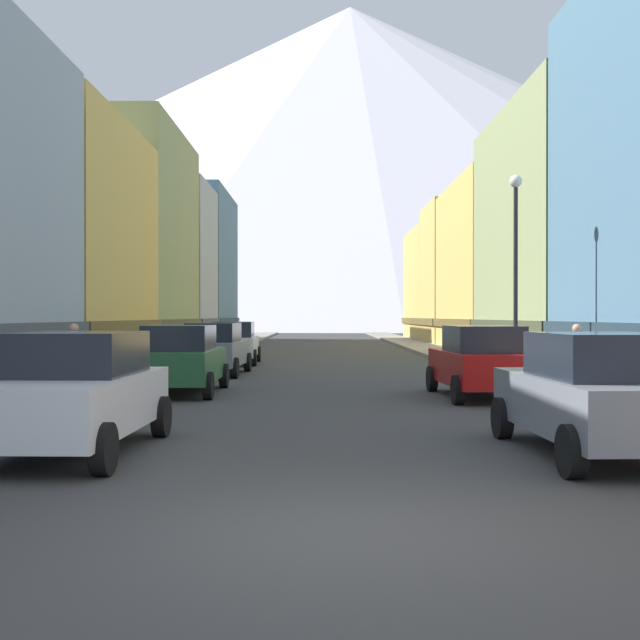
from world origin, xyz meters
TOP-DOWN VIEW (x-y plane):
  - ground_plane at (0.00, 0.00)m, footprint 400.00×400.00m
  - sidewalk_left at (-6.25, 35.00)m, footprint 2.50×100.00m
  - sidewalk_right at (6.25, 35.00)m, footprint 2.50×100.00m
  - storefront_left_2 at (-10.69, 23.49)m, footprint 6.67×11.34m
  - storefront_left_3 at (-11.20, 35.30)m, footprint 7.70×12.27m
  - storefront_left_4 at (-10.99, 46.27)m, footprint 7.28×8.56m
  - storefront_left_5 at (-10.62, 57.74)m, footprint 6.53×13.45m
  - storefront_right_2 at (11.33, 26.51)m, footprint 7.97×12.98m
  - storefront_right_3 at (12.46, 39.74)m, footprint 10.21×13.15m
  - storefront_right_4 at (10.67, 50.85)m, footprint 6.64×8.32m
  - storefront_right_5 at (11.25, 61.11)m, footprint 7.80×12.14m
  - car_left_0 at (-3.80, 4.45)m, footprint 2.16×4.45m
  - car_left_1 at (-3.80, 13.55)m, footprint 2.07×4.40m
  - car_left_2 at (-3.80, 20.29)m, footprint 2.21×4.47m
  - car_left_3 at (-3.80, 26.49)m, footprint 2.16×4.44m
  - car_right_0 at (3.80, 4.15)m, footprint 2.21×4.47m
  - car_right_1 at (3.80, 12.50)m, footprint 2.22×4.47m
  - trash_bin_right at (6.35, 9.07)m, footprint 0.59×0.59m
  - potted_plant_1 at (-7.00, 19.26)m, footprint 0.66×0.66m
  - potted_plant_2 at (-7.00, 14.28)m, footprint 0.49×0.49m
  - pedestrian_1 at (6.25, 12.76)m, footprint 0.36×0.36m
  - pedestrian_2 at (-6.25, 12.44)m, footprint 0.36×0.36m
  - streetlamp_right at (5.35, 15.39)m, footprint 0.36×0.36m
  - mountain_backdrop at (9.76, 260.00)m, footprint 346.58×346.58m

SIDE VIEW (x-z plane):
  - ground_plane at x=0.00m, z-range 0.00..0.00m
  - sidewalk_left at x=-6.25m, z-range 0.00..0.15m
  - sidewalk_right at x=6.25m, z-range 0.00..0.15m
  - potted_plant_2 at x=-7.00m, z-range 0.18..0.96m
  - trash_bin_right at x=6.35m, z-range 0.15..1.13m
  - potted_plant_1 at x=-7.00m, z-range 0.18..1.13m
  - car_left_0 at x=-3.80m, z-range 0.01..1.79m
  - car_left_1 at x=-3.80m, z-range 0.01..1.79m
  - car_left_2 at x=-3.80m, z-range 0.01..1.79m
  - car_left_3 at x=-3.80m, z-range 0.01..1.79m
  - car_right_0 at x=3.80m, z-range 0.01..1.79m
  - car_right_1 at x=3.80m, z-range 0.01..1.79m
  - pedestrian_1 at x=6.25m, z-range 0.09..1.76m
  - pedestrian_2 at x=-6.25m, z-range 0.09..1.77m
  - streetlamp_right at x=5.35m, z-range 1.06..6.92m
  - storefront_right_5 at x=11.25m, z-range -0.16..9.11m
  - storefront_left_2 at x=-10.69m, z-range -0.16..9.28m
  - storefront_right_3 at x=12.46m, z-range -0.16..9.59m
  - storefront_right_4 at x=10.67m, z-range -0.17..9.86m
  - storefront_left_4 at x=-10.99m, z-range -0.17..10.56m
  - storefront_right_2 at x=11.33m, z-range -0.17..10.61m
  - storefront_left_3 at x=-11.20m, z-range -0.18..11.57m
  - storefront_left_5 at x=-10.62m, z-range -0.18..11.69m
  - mountain_backdrop at x=9.76m, z-range 0.00..103.90m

